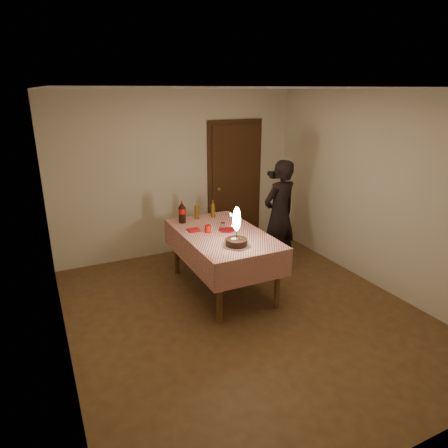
{
  "coord_description": "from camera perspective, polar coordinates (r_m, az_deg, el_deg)",
  "views": [
    {
      "loc": [
        -2.08,
        -3.72,
        2.59
      ],
      "look_at": [
        0.03,
        0.64,
        0.95
      ],
      "focal_mm": 32.0,
      "sensor_mm": 36.0,
      "label": 1
    }
  ],
  "objects": [
    {
      "name": "ground",
      "position": [
        4.99,
        2.95,
        -12.59
      ],
      "size": [
        4.0,
        4.5,
        0.01
      ],
      "primitive_type": "cube",
      "color": "brown",
      "rests_on": "ground"
    },
    {
      "name": "room_shell",
      "position": [
        4.45,
        3.22,
        6.53
      ],
      "size": [
        4.04,
        4.54,
        2.62
      ],
      "color": "beige",
      "rests_on": "ground"
    },
    {
      "name": "dining_table",
      "position": [
        5.24,
        -0.24,
        -2.35
      ],
      "size": [
        1.02,
        1.72,
        0.82
      ],
      "color": "brown",
      "rests_on": "ground"
    },
    {
      "name": "birthday_cake",
      "position": [
        4.73,
        1.81,
        -1.69
      ],
      "size": [
        0.33,
        0.33,
        0.48
      ],
      "color": "white",
      "rests_on": "dining_table"
    },
    {
      "name": "red_plate",
      "position": [
        5.29,
        0.36,
        -0.85
      ],
      "size": [
        0.22,
        0.22,
        0.01
      ],
      "primitive_type": "cylinder",
      "color": "#B40C15",
      "rests_on": "dining_table"
    },
    {
      "name": "red_cup",
      "position": [
        5.19,
        -2.31,
        -0.7
      ],
      "size": [
        0.08,
        0.08,
        0.1
      ],
      "primitive_type": "cylinder",
      "color": "red",
      "rests_on": "dining_table"
    },
    {
      "name": "clear_cup",
      "position": [
        5.31,
        -0.19,
        -0.31
      ],
      "size": [
        0.07,
        0.07,
        0.09
      ],
      "primitive_type": "cylinder",
      "color": "silver",
      "rests_on": "dining_table"
    },
    {
      "name": "napkin_stack",
      "position": [
        5.28,
        -4.33,
        -0.88
      ],
      "size": [
        0.15,
        0.15,
        0.02
      ],
      "primitive_type": "cube",
      "color": "#B31414",
      "rests_on": "dining_table"
    },
    {
      "name": "cola_bottle",
      "position": [
        5.58,
        -6.0,
        1.7
      ],
      "size": [
        0.1,
        0.1,
        0.32
      ],
      "color": "black",
      "rests_on": "dining_table"
    },
    {
      "name": "amber_bottle_left",
      "position": [
        5.73,
        -3.93,
        1.87
      ],
      "size": [
        0.06,
        0.06,
        0.25
      ],
      "color": "brown",
      "rests_on": "dining_table"
    },
    {
      "name": "amber_bottle_right",
      "position": [
        5.79,
        -1.59,
        2.09
      ],
      "size": [
        0.06,
        0.06,
        0.25
      ],
      "color": "brown",
      "rests_on": "dining_table"
    },
    {
      "name": "photographer",
      "position": [
        6.0,
        7.93,
        1.38
      ],
      "size": [
        0.67,
        0.52,
        1.64
      ],
      "color": "black",
      "rests_on": "ground"
    }
  ]
}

